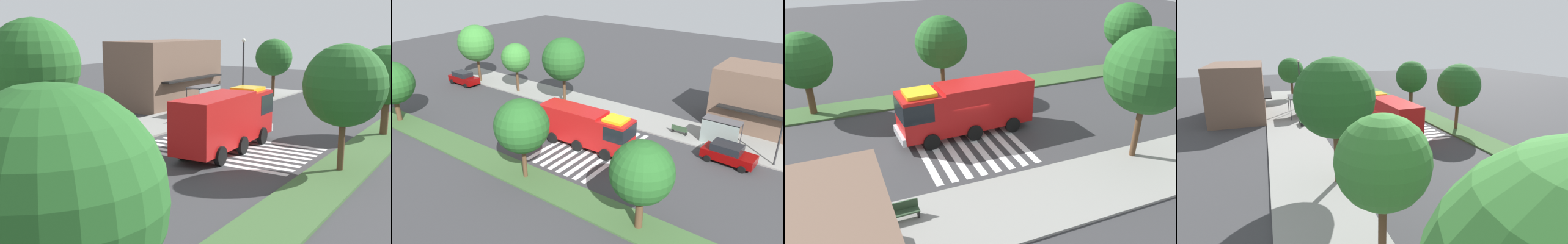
{
  "view_description": "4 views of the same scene",
  "coord_description": "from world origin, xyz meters",
  "views": [
    {
      "loc": [
        -25.84,
        -14.47,
        7.6
      ],
      "look_at": [
        -0.27,
        1.93,
        1.68
      ],
      "focal_mm": 44.75,
      "sensor_mm": 36.0,
      "label": 1
    },
    {
      "loc": [
        19.15,
        -25.68,
        16.81
      ],
      "look_at": [
        -1.0,
        1.57,
        1.65
      ],
      "focal_mm": 34.69,
      "sensor_mm": 36.0,
      "label": 2
    },
    {
      "loc": [
        8.4,
        22.73,
        12.74
      ],
      "look_at": [
        -0.31,
        1.72,
        1.6
      ],
      "focal_mm": 35.65,
      "sensor_mm": 36.0,
      "label": 3
    },
    {
      "loc": [
        -26.13,
        10.81,
        9.05
      ],
      "look_at": [
        -0.35,
        1.66,
        1.57
      ],
      "focal_mm": 27.59,
      "sensor_mm": 36.0,
      "label": 4
    }
  ],
  "objects": [
    {
      "name": "median_strip",
      "position": [
        0.0,
        -7.46,
        0.07
      ],
      "size": [
        60.0,
        3.0,
        0.14
      ],
      "primitive_type": "cube",
      "color": "#3D6033",
      "rests_on": "ground_plane"
    },
    {
      "name": "bench_near_shelter",
      "position": [
        6.14,
        7.45,
        0.59
      ],
      "size": [
        1.6,
        0.5,
        0.9
      ],
      "color": "#2D472D",
      "rests_on": "sidewalk"
    },
    {
      "name": "sidewalk",
      "position": [
        0.0,
        8.56,
        0.07
      ],
      "size": [
        60.0,
        5.2,
        0.14
      ],
      "primitive_type": "cube",
      "color": "gray",
      "rests_on": "ground_plane"
    },
    {
      "name": "median_tree_center",
      "position": [
        9.86,
        -7.46,
        4.32
      ],
      "size": [
        4.17,
        4.17,
        6.3
      ],
      "color": "#513823",
      "rests_on": "median_strip"
    },
    {
      "name": "sidewalk_tree_center",
      "position": [
        -8.48,
        6.96,
        5.65
      ],
      "size": [
        4.99,
        4.99,
        8.01
      ],
      "color": "#513823",
      "rests_on": "sidewalk"
    },
    {
      "name": "ground_plane",
      "position": [
        0.0,
        0.0,
        0.0
      ],
      "size": [
        120.0,
        120.0,
        0.0
      ],
      "primitive_type": "plane",
      "color": "#38383A"
    },
    {
      "name": "street_lamp",
      "position": [
        15.29,
        6.56,
        3.92
      ],
      "size": [
        0.36,
        0.36,
        6.44
      ],
      "color": "#2D2D30",
      "rests_on": "sidewalk"
    },
    {
      "name": "sidewalk_tree_west",
      "position": [
        -16.46,
        6.96,
        4.62
      ],
      "size": [
        3.72,
        3.72,
        6.36
      ],
      "color": "#513823",
      "rests_on": "sidewalk"
    },
    {
      "name": "fire_truck",
      "position": [
        0.27,
        -0.1,
        2.08
      ],
      "size": [
        9.55,
        3.04,
        3.69
      ],
      "rotation": [
        0.0,
        0.0,
        0.04
      ],
      "color": "#B71414",
      "rests_on": "ground_plane"
    },
    {
      "name": "median_tree_west",
      "position": [
        -0.67,
        -7.46,
        4.65
      ],
      "size": [
        4.32,
        4.32,
        6.68
      ],
      "color": "#513823",
      "rests_on": "median_strip"
    },
    {
      "name": "bus_stop_shelter",
      "position": [
        10.14,
        7.45,
        1.89
      ],
      "size": [
        3.5,
        1.4,
        2.46
      ],
      "color": "#4C4C51",
      "rests_on": "sidewalk"
    },
    {
      "name": "crosswalk",
      "position": [
        0.44,
        0.0,
        0.01
      ],
      "size": [
        6.75,
        10.74,
        0.01
      ],
      "color": "silver",
      "rests_on": "ground_plane"
    },
    {
      "name": "parked_car_mid",
      "position": [
        11.83,
        4.77,
        0.9
      ],
      "size": [
        4.58,
        2.21,
        1.77
      ],
      "rotation": [
        0.0,
        0.0,
        -0.04
      ],
      "color": "#720505",
      "rests_on": "ground_plane"
    },
    {
      "name": "sidewalk_tree_far_east",
      "position": [
        23.26,
        6.96,
        4.41
      ],
      "size": [
        3.97,
        3.97,
        6.27
      ],
      "color": "#47301E",
      "rests_on": "sidewalk"
    },
    {
      "name": "storefront_building",
      "position": [
        13.21,
        14.05,
        3.17
      ],
      "size": [
        11.6,
        6.6,
        6.33
      ],
      "color": "brown",
      "rests_on": "ground_plane"
    }
  ]
}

